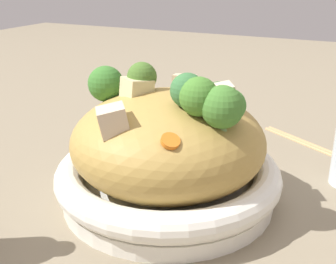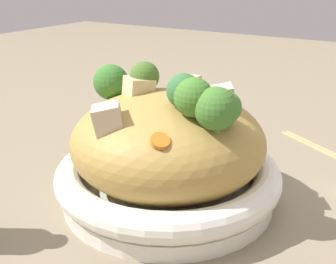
# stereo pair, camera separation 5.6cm
# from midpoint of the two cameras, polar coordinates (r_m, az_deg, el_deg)

# --- Properties ---
(ground_plane) EXTENTS (3.00, 3.00, 0.00)m
(ground_plane) POSITION_cam_midpoint_polar(r_m,az_deg,el_deg) (0.60, -2.69, -8.85)
(ground_plane) COLOR #80735C
(serving_bowl) EXTENTS (0.30, 0.30, 0.06)m
(serving_bowl) POSITION_cam_midpoint_polar(r_m,az_deg,el_deg) (0.59, -2.74, -6.32)
(serving_bowl) COLOR white
(serving_bowl) RESTS_ON ground_plane
(noodle_heap) EXTENTS (0.26, 0.26, 0.13)m
(noodle_heap) POSITION_cam_midpoint_polar(r_m,az_deg,el_deg) (0.56, -2.84, -1.27)
(noodle_heap) COLOR #AC8943
(noodle_heap) RESTS_ON serving_bowl
(broccoli_florets) EXTENTS (0.11, 0.25, 0.07)m
(broccoli_florets) POSITION_cam_midpoint_polar(r_m,az_deg,el_deg) (0.52, -2.39, 5.03)
(broccoli_florets) COLOR #8EAD69
(broccoli_florets) RESTS_ON serving_bowl
(carrot_coins) EXTENTS (0.23, 0.16, 0.04)m
(carrot_coins) POSITION_cam_midpoint_polar(r_m,az_deg,el_deg) (0.60, -1.24, 4.79)
(carrot_coins) COLOR orange
(carrot_coins) RESTS_ON serving_bowl
(zucchini_slices) EXTENTS (0.11, 0.07, 0.03)m
(zucchini_slices) POSITION_cam_midpoint_polar(r_m,az_deg,el_deg) (0.54, 3.01, 4.27)
(zucchini_slices) COLOR beige
(zucchini_slices) RESTS_ON serving_bowl
(chicken_chunks) EXTENTS (0.18, 0.16, 0.05)m
(chicken_chunks) POSITION_cam_midpoint_polar(r_m,az_deg,el_deg) (0.54, -3.54, 4.44)
(chicken_chunks) COLOR beige
(chicken_chunks) RESTS_ON serving_bowl
(chopsticks_pair) EXTENTS (0.13, 0.19, 0.01)m
(chopsticks_pair) POSITION_cam_midpoint_polar(r_m,az_deg,el_deg) (0.80, 16.66, -1.61)
(chopsticks_pair) COLOR tan
(chopsticks_pair) RESTS_ON ground_plane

